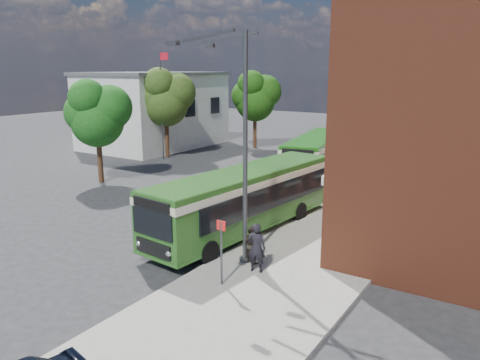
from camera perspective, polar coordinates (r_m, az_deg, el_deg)
The scene contains 14 objects.
ground at distance 23.43m, azimuth -7.64°, elevation -5.73°, with size 120.00×120.00×0.00m, color #272729.
pavement at distance 26.96m, azimuth 15.33°, elevation -3.36°, with size 6.00×48.00×0.15m, color gray.
kerb_line at distance 27.97m, azimuth 9.37°, elevation -2.59°, with size 0.12×48.00×0.01m, color beige.
white_building at distance 47.73m, azimuth -10.39°, elevation 8.45°, with size 9.40×13.40×7.30m.
flagpole at distance 40.22m, azimuth -9.50°, elevation 9.42°, with size 0.95×0.10×9.00m.
street_lamp at distance 17.86m, azimuth -0.35°, elevation 4.24°, with size 2.96×2.38×9.00m.
bus_stop_sign at distance 16.56m, azimuth -2.29°, elevation -8.33°, with size 0.35×0.08×2.52m.
bus_front at distance 22.05m, azimuth 0.74°, elevation -1.84°, with size 3.73×11.85×3.02m.
bus_rear at distance 33.50m, azimuth 9.33°, elevation 3.28°, with size 4.34×10.45×3.02m.
pedestrian_a at distance 17.72m, azimuth 2.02°, elevation -8.22°, with size 0.70×0.46×1.91m, color black.
pedestrian_b at distance 18.60m, azimuth 1.44°, elevation -7.84°, with size 0.73×0.56×1.49m, color black.
tree_left at distance 32.85m, azimuth -17.07°, elevation 7.82°, with size 4.15×3.95×7.01m.
tree_mid at distance 41.28m, azimuth -9.05°, elevation 9.98°, with size 4.59×4.37×7.76m.
tree_right at distance 45.54m, azimuth 1.89°, elevation 10.23°, with size 4.45×4.23×7.51m.
Camera 1 is at (14.45, -16.77, 7.65)m, focal length 35.00 mm.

